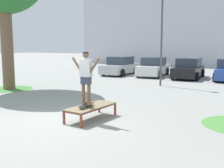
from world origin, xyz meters
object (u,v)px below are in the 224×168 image
(car_silver, at_px, (120,66))
(car_black, at_px, (188,69))
(skate_box, at_px, (91,107))
(skater, at_px, (86,74))
(light_post, at_px, (162,21))
(skateboard, at_px, (86,105))
(car_white, at_px, (153,67))

(car_silver, xyz_separation_m, car_black, (5.61, 0.15, 0.00))
(skate_box, distance_m, car_black, 13.11)
(skater, bearing_deg, skate_box, 83.41)
(skate_box, height_order, skater, skater)
(light_post, bearing_deg, car_silver, 137.33)
(car_silver, xyz_separation_m, light_post, (4.95, -4.56, 3.13))
(skate_box, xyz_separation_m, car_silver, (-5.23, 12.96, 0.28))
(car_black, distance_m, light_post, 5.70)
(car_silver, relative_size, light_post, 0.72)
(skateboard, distance_m, skater, 0.99)
(car_black, bearing_deg, skate_box, -91.66)
(skateboard, distance_m, car_white, 13.74)
(car_black, xyz_separation_m, light_post, (-0.66, -4.71, 3.13))
(skateboard, xyz_separation_m, light_post, (-0.25, 8.64, 3.29))
(skate_box, xyz_separation_m, skateboard, (-0.03, -0.24, 0.12))
(skate_box, height_order, light_post, light_post)
(car_black, bearing_deg, car_silver, -178.52)
(car_silver, bearing_deg, skater, -68.49)
(skateboard, distance_m, car_silver, 14.19)
(car_white, bearing_deg, skater, -79.94)
(skateboard, bearing_deg, car_silver, 111.51)
(skate_box, height_order, skateboard, skateboard)
(skate_box, xyz_separation_m, car_white, (-2.43, 13.29, 0.28))
(skateboard, xyz_separation_m, car_black, (0.41, 13.35, 0.15))
(skateboard, height_order, light_post, light_post)
(car_white, bearing_deg, car_black, -3.69)
(skateboard, bearing_deg, skate_box, 83.50)
(skater, relative_size, car_silver, 0.40)
(skater, xyz_separation_m, car_black, (0.41, 13.35, -0.84))
(skateboard, relative_size, car_black, 0.19)
(skater, relative_size, car_white, 0.39)
(car_silver, relative_size, car_black, 0.99)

